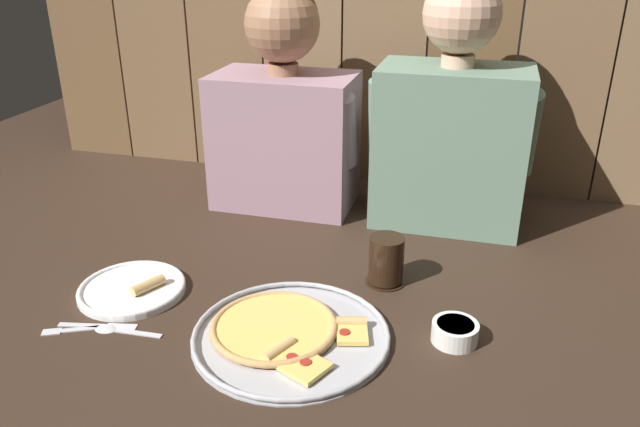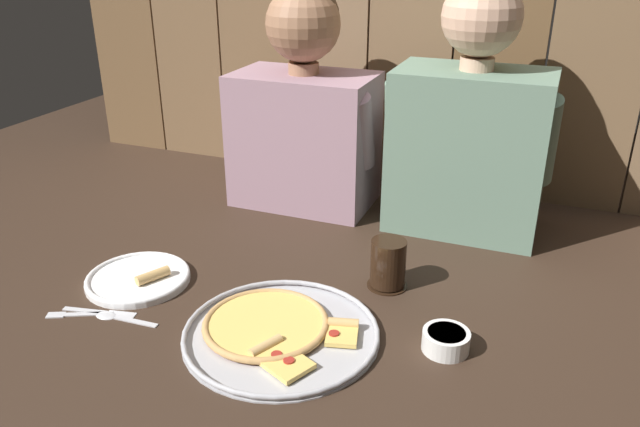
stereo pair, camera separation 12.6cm
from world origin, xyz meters
TOP-DOWN VIEW (x-y plane):
  - ground_plane at (0.00, 0.00)m, footprint 3.20×3.20m
  - pizza_tray at (-0.02, -0.08)m, footprint 0.38×0.38m
  - dinner_plate at (-0.39, -0.02)m, footprint 0.23×0.23m
  - drinking_glass at (0.13, 0.17)m, footprint 0.09×0.09m
  - dipping_bowl at (0.29, -0.01)m, footprint 0.09×0.09m
  - table_fork at (-0.42, -0.17)m, footprint 0.12×0.07m
  - table_knife at (-0.38, -0.15)m, footprint 0.16×0.05m
  - table_spoon at (-0.34, -0.15)m, footprint 0.14×0.03m
  - diner_left at (-0.22, 0.53)m, footprint 0.41×0.23m
  - diner_right at (0.22, 0.53)m, footprint 0.41×0.23m

SIDE VIEW (x-z plane):
  - ground_plane at x=0.00m, z-range 0.00..0.00m
  - table_knife at x=-0.38m, z-range 0.00..0.00m
  - table_fork at x=-0.42m, z-range 0.00..0.01m
  - table_spoon at x=-0.34m, z-range 0.00..0.01m
  - dinner_plate at x=-0.39m, z-range -0.01..0.03m
  - pizza_tray at x=-0.02m, z-range 0.00..0.02m
  - dipping_bowl at x=0.29m, z-range 0.00..0.04m
  - drinking_glass at x=0.13m, z-range 0.00..0.11m
  - diner_left at x=-0.22m, z-range -0.03..0.57m
  - diner_right at x=0.22m, z-range -0.03..0.60m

